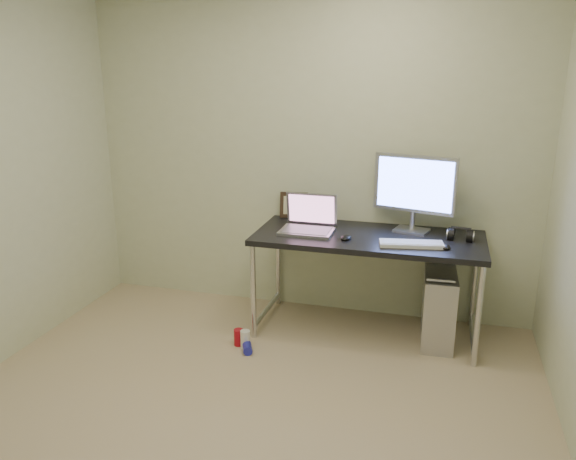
# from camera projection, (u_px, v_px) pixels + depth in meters

# --- Properties ---
(floor) EXTENTS (3.50, 3.50, 0.00)m
(floor) POSITION_uv_depth(u_px,v_px,m) (231.00, 431.00, 3.06)
(floor) COLOR tan
(floor) RESTS_ON ground
(wall_back) EXTENTS (3.50, 0.02, 2.50)m
(wall_back) POSITION_uv_depth(u_px,v_px,m) (308.00, 155.00, 4.32)
(wall_back) COLOR beige
(wall_back) RESTS_ON ground
(desk) EXTENTS (1.62, 0.71, 0.75)m
(desk) POSITION_uv_depth(u_px,v_px,m) (368.00, 246.00, 4.02)
(desk) COLOR black
(desk) RESTS_ON ground
(tower_computer) EXTENTS (0.24, 0.51, 0.56)m
(tower_computer) POSITION_uv_depth(u_px,v_px,m) (438.00, 307.00, 4.00)
(tower_computer) COLOR #ACADB1
(tower_computer) RESTS_ON ground
(cable_a) EXTENTS (0.01, 0.16, 0.69)m
(cable_a) POSITION_uv_depth(u_px,v_px,m) (434.00, 273.00, 4.26)
(cable_a) COLOR black
(cable_a) RESTS_ON ground
(cable_b) EXTENTS (0.02, 0.11, 0.71)m
(cable_b) POSITION_uv_depth(u_px,v_px,m) (446.00, 277.00, 4.23)
(cable_b) COLOR black
(cable_b) RESTS_ON ground
(can_red) EXTENTS (0.08, 0.08, 0.12)m
(can_red) POSITION_uv_depth(u_px,v_px,m) (239.00, 337.00, 3.98)
(can_red) COLOR #AA0D1B
(can_red) RESTS_ON ground
(can_white) EXTENTS (0.08, 0.08, 0.13)m
(can_white) POSITION_uv_depth(u_px,v_px,m) (245.00, 339.00, 3.95)
(can_white) COLOR silver
(can_white) RESTS_ON ground
(can_blue) EXTENTS (0.10, 0.13, 0.06)m
(can_blue) POSITION_uv_depth(u_px,v_px,m) (247.00, 348.00, 3.89)
(can_blue) COLOR #2225B0
(can_blue) RESTS_ON ground
(laptop) EXTENTS (0.38, 0.31, 0.26)m
(laptop) POSITION_uv_depth(u_px,v_px,m) (309.00, 222.00, 4.10)
(laptop) COLOR #B1B1B9
(laptop) RESTS_ON desk
(monitor) EXTENTS (0.59, 0.23, 0.56)m
(monitor) POSITION_uv_depth(u_px,v_px,m) (414.00, 187.00, 4.01)
(monitor) COLOR #B1B1B9
(monitor) RESTS_ON desk
(keyboard) EXTENTS (0.44, 0.21, 0.03)m
(keyboard) POSITION_uv_depth(u_px,v_px,m) (411.00, 244.00, 3.77)
(keyboard) COLOR white
(keyboard) RESTS_ON desk
(mouse_right) EXTENTS (0.07, 0.11, 0.03)m
(mouse_right) POSITION_uv_depth(u_px,v_px,m) (446.00, 246.00, 3.72)
(mouse_right) COLOR black
(mouse_right) RESTS_ON desk
(mouse_left) EXTENTS (0.08, 0.12, 0.04)m
(mouse_left) POSITION_uv_depth(u_px,v_px,m) (346.00, 236.00, 3.91)
(mouse_left) COLOR black
(mouse_left) RESTS_ON desk
(headphones) EXTENTS (0.18, 0.11, 0.11)m
(headphones) POSITION_uv_depth(u_px,v_px,m) (460.00, 236.00, 3.89)
(headphones) COLOR black
(headphones) RESTS_ON desk
(picture_frame) EXTENTS (0.26, 0.11, 0.21)m
(picture_frame) POSITION_uv_depth(u_px,v_px,m) (296.00, 205.00, 4.44)
(picture_frame) COLOR black
(picture_frame) RESTS_ON desk
(webcam) EXTENTS (0.05, 0.04, 0.13)m
(webcam) POSITION_uv_depth(u_px,v_px,m) (321.00, 209.00, 4.34)
(webcam) COLOR silver
(webcam) RESTS_ON desk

